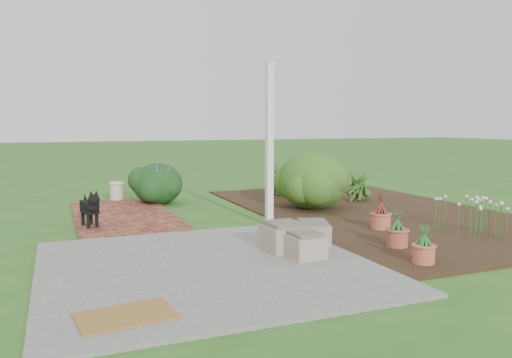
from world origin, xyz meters
name	(u,v)px	position (x,y,z in m)	size (l,w,h in m)	color
ground	(254,228)	(0.00, 0.00, 0.00)	(80.00, 80.00, 0.00)	#2E5D1D
concrete_patio	(207,266)	(-1.25, -1.75, 0.02)	(3.50, 3.50, 0.04)	#5C5C5A
brick_path	(124,215)	(-1.70, 1.75, 0.02)	(1.60, 3.50, 0.04)	#5F291E
garden_bed	(373,211)	(2.50, 0.50, 0.01)	(4.00, 7.00, 0.03)	black
veranda_post	(269,145)	(0.30, 0.10, 1.25)	(0.10, 0.10, 2.50)	white
stone_trough_near	(305,247)	(-0.12, -1.91, 0.17)	(0.38, 0.38, 0.26)	gray
stone_trough_mid	(283,238)	(-0.22, -1.52, 0.19)	(0.45, 0.45, 0.30)	#726A57
stone_trough_far	(313,234)	(0.24, -1.41, 0.18)	(0.41, 0.41, 0.27)	#7A6B5E
coir_doormat	(126,316)	(-2.27, -2.96, 0.05)	(0.75, 0.48, 0.02)	brown
black_dog	(90,206)	(-2.29, 0.83, 0.35)	(0.27, 0.59, 0.52)	black
cream_ceramic_urn	(116,191)	(-1.62, 3.48, 0.21)	(0.26, 0.26, 0.34)	beige
evergreen_shrub	(313,179)	(1.63, 1.15, 0.57)	(1.26, 1.26, 1.07)	#1F3F12
agapanthus_clump_back	(359,182)	(2.91, 1.58, 0.42)	(0.86, 0.86, 0.77)	#1A380F
agapanthus_clump_front	(283,174)	(1.88, 2.98, 0.48)	(1.01, 1.01, 0.90)	#0C360B
pink_flower_patch	(476,213)	(2.73, -1.62, 0.32)	(0.91, 0.91, 0.58)	#113D0F
terracotta_pot_bronze	(381,221)	(1.67, -0.88, 0.15)	(0.29, 0.29, 0.23)	#B5583D
terracotta_pot_small_left	(397,238)	(1.22, -1.84, 0.14)	(0.26, 0.26, 0.22)	#9E4D35
terracotta_pot_small_right	(424,254)	(1.01, -2.57, 0.13)	(0.24, 0.24, 0.21)	#B5563D
purple_flowering_bush	(158,183)	(-0.89, 2.89, 0.41)	(0.97, 0.97, 0.82)	black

